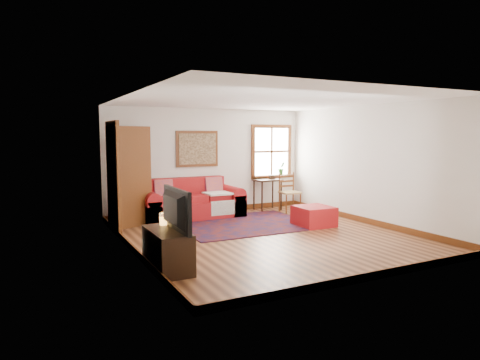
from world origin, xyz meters
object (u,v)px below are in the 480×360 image
red_ottoman (314,216)px  ladder_back_chair (289,191)px  red_leather_sofa (192,205)px  media_cabinet (168,250)px  side_table (268,184)px

red_ottoman → ladder_back_chair: (0.47, 1.64, 0.31)m
red_leather_sofa → media_cabinet: 3.77m
red_ottoman → ladder_back_chair: 1.73m
side_table → media_cabinet: 5.09m
red_leather_sofa → media_cabinet: size_ratio=2.25×
ladder_back_chair → media_cabinet: ladder_back_chair is taller
red_ottoman → media_cabinet: size_ratio=0.69×
media_cabinet → red_ottoman: bearing=21.7°
ladder_back_chair → red_ottoman: bearing=-105.9°
ladder_back_chair → media_cabinet: 5.08m
red_leather_sofa → ladder_back_chair: ladder_back_chair is taller
red_leather_sofa → red_ottoman: bearing=-45.4°
side_table → media_cabinet: side_table is taller
side_table → red_leather_sofa: bearing=-177.7°
media_cabinet → side_table: bearing=43.3°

